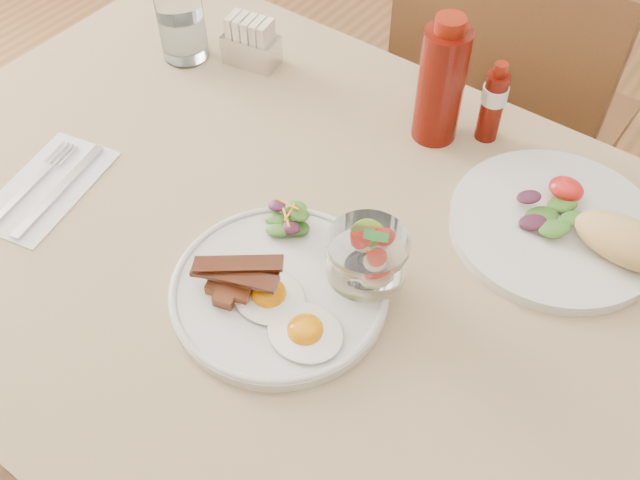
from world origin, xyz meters
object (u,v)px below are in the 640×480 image
Objects in this scene: main_plate at (279,291)px; ketchup_bottle at (441,84)px; second_plate at (572,228)px; water_glass at (182,26)px; fruit_cup at (367,256)px; hot_sauce_bottle at (493,103)px; sugar_caddy at (251,44)px; chair_far at (501,120)px; table at (308,286)px.

main_plate is 0.40m from ketchup_bottle.
second_plate is 2.32× the size of water_glass.
fruit_cup is 0.75× the size of hot_sauce_bottle.
second_plate is 3.13× the size of sugar_caddy.
chair_far reaches higher than main_plate.
fruit_cup is 0.33m from ketchup_bottle.
water_glass is at bearing -134.49° from chair_far.
sugar_caddy is at bearing -170.54° from hot_sauce_bottle.
ketchup_bottle is 1.52× the size of hot_sauce_bottle.
second_plate is (0.28, -0.44, 0.25)m from chair_far.
fruit_cup reaches higher than table.
ketchup_bottle reaches higher than second_plate.
fruit_cup reaches higher than main_plate.
second_plate is at bearing -57.51° from chair_far.
water_glass is (-0.45, 0.31, 0.05)m from main_plate.
main_plate is at bearing -140.44° from fruit_cup.
table is 4.75× the size of main_plate.
main_plate is 2.78× the size of sugar_caddy.
ketchup_bottle is at bearing -6.29° from sugar_caddy.
fruit_cup is 0.32× the size of second_plate.
sugar_caddy is at bearing 26.53° from water_glass.
hot_sauce_bottle is at bearing 75.79° from table.
ketchup_bottle is at bearing 86.39° from table.
table is 9.78× the size of water_glass.
chair_far is at bearing 105.27° from hot_sauce_bottle.
water_glass is (-0.71, -0.00, 0.04)m from second_plate.
ketchup_bottle is (-0.26, 0.07, 0.08)m from second_plate.
sugar_caddy is (-0.35, 0.36, 0.03)m from main_plate.
fruit_cup is 0.49× the size of ketchup_bottle.
ketchup_bottle reaches higher than sugar_caddy.
main_plate is 0.55m from water_glass.
fruit_cup is at bearing 39.56° from main_plate.
table is 4.22× the size of second_plate.
hot_sauce_bottle is at bearing -74.73° from chair_far.
sugar_caddy is (-0.61, 0.05, 0.02)m from second_plate.
hot_sauce_bottle is (-0.02, 0.36, -0.01)m from fruit_cup.
fruit_cup is at bearing -81.29° from chair_far.
second_plate is at bearing 54.30° from fruit_cup.
water_glass is (-0.43, 0.22, 0.15)m from table.
ketchup_bottle is at bearing 164.10° from second_plate.
second_plate is 1.53× the size of ketchup_bottle.
second_plate reaches higher than main_plate.
fruit_cup is at bearing -23.81° from water_glass.
ketchup_bottle is (0.02, -0.36, 0.32)m from chair_far.
sugar_caddy is 0.74× the size of water_glass.
water_glass is at bearing -179.61° from second_plate.
second_plate is 0.28m from ketchup_bottle.
hot_sauce_bottle is (0.09, 0.34, 0.15)m from table.
chair_far is at bearing 91.50° from main_plate.
sugar_caddy is (-0.35, -0.03, -0.06)m from ketchup_bottle.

